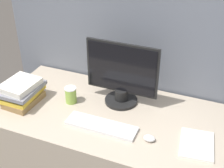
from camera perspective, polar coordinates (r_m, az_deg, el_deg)
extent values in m
cube|color=slate|center=(2.33, 3.05, 1.11)|extent=(1.89, 0.04, 1.52)
cube|color=tan|center=(2.26, -0.88, -12.63)|extent=(1.49, 0.76, 0.73)
cylinder|color=black|center=(2.11, 1.67, -3.00)|extent=(0.22, 0.22, 0.02)
cylinder|color=black|center=(2.09, 1.69, -1.94)|extent=(0.09, 0.09, 0.07)
cube|color=black|center=(1.99, 1.84, 2.88)|extent=(0.48, 0.02, 0.35)
cube|color=black|center=(1.98, 1.74, 2.76)|extent=(0.45, 0.01, 0.32)
cube|color=silver|center=(1.90, -1.97, -7.64)|extent=(0.44, 0.12, 0.02)
ellipsoid|color=silver|center=(1.82, 6.83, -9.82)|extent=(0.07, 0.05, 0.04)
cylinder|color=#8CB247|center=(2.10, -7.53, -2.09)|extent=(0.07, 0.07, 0.10)
cylinder|color=white|center=(2.07, -7.64, -0.80)|extent=(0.08, 0.08, 0.01)
cube|color=olive|center=(2.18, -15.81, -2.80)|extent=(0.19, 0.26, 0.04)
cube|color=gold|center=(2.18, -16.02, -1.71)|extent=(0.20, 0.29, 0.03)
cube|color=#264C8C|center=(2.16, -16.43, -1.31)|extent=(0.21, 0.24, 0.02)
cube|color=slate|center=(2.15, -16.32, -0.81)|extent=(0.23, 0.28, 0.03)
cube|color=silver|center=(2.13, -16.44, -0.14)|extent=(0.22, 0.25, 0.04)
cube|color=white|center=(1.84, 15.25, -10.62)|extent=(0.21, 0.26, 0.02)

